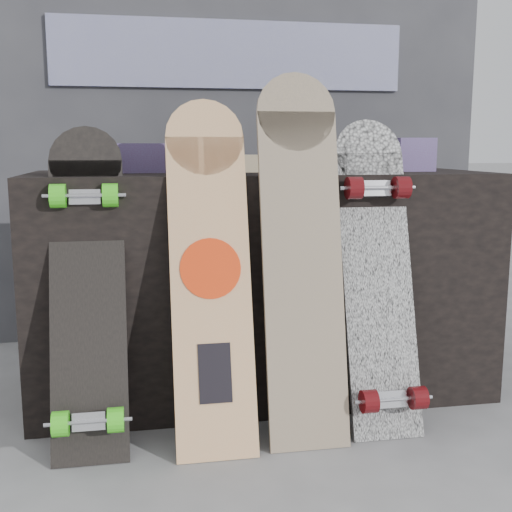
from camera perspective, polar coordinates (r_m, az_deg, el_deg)
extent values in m
plane|color=slate|center=(2.00, 3.28, -16.65)|extent=(60.00, 60.00, 0.00)
cube|color=black|center=(2.34, 0.49, -2.37)|extent=(1.60, 0.60, 0.80)
cube|color=#35353B|center=(3.13, -2.51, 13.57)|extent=(2.40, 0.20, 2.20)
cube|color=#0E1156|center=(3.04, -2.24, 17.47)|extent=(1.60, 0.02, 0.30)
cube|color=#543266|center=(2.27, -10.40, 8.56)|extent=(0.18, 0.12, 0.10)
cube|color=#543266|center=(2.46, 13.58, 8.76)|extent=(0.14, 0.14, 0.12)
cube|color=#D1B78C|center=(2.30, -0.85, 8.23)|extent=(0.22, 0.10, 0.06)
cube|color=#CDB38A|center=(1.90, -3.99, -3.43)|extent=(0.24, 0.29, 0.92)
cylinder|color=#CDB38A|center=(1.99, -4.60, 10.45)|extent=(0.24, 0.08, 0.23)
cylinder|color=#F7390F|center=(1.90, -4.06, -1.11)|extent=(0.18, 0.05, 0.17)
cube|color=black|center=(1.89, -3.66, -10.35)|extent=(0.10, 0.05, 0.17)
cube|color=beige|center=(1.94, 4.21, -2.02)|extent=(0.24, 0.24, 1.00)
cylinder|color=beige|center=(2.01, 3.57, 12.65)|extent=(0.24, 0.07, 0.24)
cube|color=silver|center=(2.06, 10.82, -3.24)|extent=(0.23, 0.27, 0.87)
cylinder|color=silver|center=(2.13, 9.94, 8.94)|extent=(0.23, 0.08, 0.22)
cube|color=silver|center=(2.04, 11.92, -12.32)|extent=(0.09, 0.04, 0.06)
cylinder|color=#4E0B0E|center=(1.99, 10.01, -12.61)|extent=(0.04, 0.07, 0.07)
cylinder|color=#4E0B0E|center=(2.05, 14.20, -12.12)|extent=(0.05, 0.07, 0.07)
cube|color=silver|center=(2.06, 10.59, 5.87)|extent=(0.09, 0.04, 0.06)
cylinder|color=#4E0B0E|center=(2.02, 8.71, 6.00)|extent=(0.04, 0.07, 0.07)
cylinder|color=#4E0B0E|center=(2.08, 12.80, 5.97)|extent=(0.05, 0.07, 0.07)
cube|color=black|center=(1.95, -14.69, -4.45)|extent=(0.22, 0.31, 0.85)
cylinder|color=black|center=(2.04, -14.91, 8.17)|extent=(0.22, 0.09, 0.21)
cube|color=silver|center=(1.91, -14.62, -14.02)|extent=(0.09, 0.04, 0.06)
cylinder|color=#41D71E|center=(1.89, -16.98, -14.09)|extent=(0.04, 0.07, 0.07)
cylinder|color=#41D71E|center=(1.88, -12.36, -14.04)|extent=(0.04, 0.07, 0.07)
cube|color=silver|center=(1.96, -14.95, 5.06)|extent=(0.09, 0.04, 0.06)
cylinder|color=#41D71E|center=(1.95, -17.18, 5.12)|extent=(0.04, 0.07, 0.07)
cylinder|color=#41D71E|center=(1.94, -12.81, 5.29)|extent=(0.04, 0.07, 0.07)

